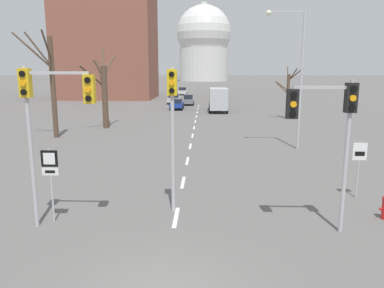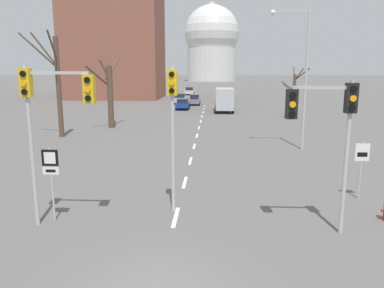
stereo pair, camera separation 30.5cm
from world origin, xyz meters
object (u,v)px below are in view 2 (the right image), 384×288
(sedan_near_left, at_px, (180,99))
(street_lamp_right, at_px, (300,66))
(sedan_far_right, at_px, (195,100))
(route_sign_post, at_px, (51,172))
(sedan_far_left, at_px, (183,104))
(speed_limit_sign, at_px, (362,161))
(traffic_signal_near_left, at_px, (49,106))
(traffic_signal_near_right, at_px, (329,119))
(sedan_near_right, at_px, (190,91))
(sedan_mid_centre, at_px, (229,94))
(traffic_signal_centre_tall, at_px, (172,113))
(delivery_truck, at_px, (224,99))

(sedan_near_left, bearing_deg, street_lamp_right, -72.43)
(street_lamp_right, xyz_separation_m, sedan_far_right, (-8.82, 33.55, -4.91))
(route_sign_post, height_order, sedan_far_left, route_sign_post)
(speed_limit_sign, xyz_separation_m, sedan_far_left, (-10.71, 37.14, -0.90))
(traffic_signal_near_left, bearing_deg, route_sign_post, 124.79)
(traffic_signal_near_right, bearing_deg, street_lamp_right, 81.64)
(sedan_near_right, bearing_deg, sedan_near_left, -90.17)
(traffic_signal_near_right, height_order, street_lamp_right, street_lamp_right)
(traffic_signal_near_left, relative_size, sedan_mid_centre, 1.29)
(sedan_mid_centre, distance_m, sedan_far_right, 15.12)
(sedan_near_right, xyz_separation_m, sedan_mid_centre, (8.43, -11.15, -0.01))
(route_sign_post, xyz_separation_m, street_lamp_right, (11.65, 13.44, 3.85))
(traffic_signal_centre_tall, xyz_separation_m, speed_limit_sign, (7.88, 1.92, -2.21))
(traffic_signal_centre_tall, xyz_separation_m, route_sign_post, (-4.31, -1.21, -2.01))
(traffic_signal_near_left, height_order, delivery_truck, traffic_signal_near_left)
(sedan_mid_centre, bearing_deg, sedan_near_right, 127.09)
(street_lamp_right, height_order, sedan_far_left, street_lamp_right)
(sedan_near_right, xyz_separation_m, sedan_far_right, (2.45, -25.04, -0.02))
(sedan_mid_centre, bearing_deg, traffic_signal_near_right, -89.26)
(traffic_signal_near_right, distance_m, sedan_near_right, 73.18)
(sedan_near_left, xyz_separation_m, delivery_truck, (6.94, -11.53, 0.85))
(traffic_signal_near_right, height_order, speed_limit_sign, traffic_signal_near_right)
(traffic_signal_near_right, height_order, sedan_mid_centre, traffic_signal_near_right)
(traffic_signal_near_left, height_order, route_sign_post, traffic_signal_near_left)
(route_sign_post, relative_size, sedan_near_right, 0.63)
(sedan_near_left, height_order, sedan_far_left, sedan_near_left)
(sedan_far_left, xyz_separation_m, delivery_truck, (5.78, -2.57, 0.91))
(sedan_near_right, bearing_deg, sedan_far_right, -84.40)
(sedan_near_right, bearing_deg, street_lamp_right, -79.11)
(speed_limit_sign, bearing_deg, traffic_signal_centre_tall, -166.28)
(street_lamp_right, distance_m, sedan_far_right, 35.04)
(street_lamp_right, relative_size, delivery_truck, 1.31)
(sedan_near_left, distance_m, sedan_mid_centre, 14.41)
(sedan_far_left, bearing_deg, sedan_far_right, 78.59)
(traffic_signal_near_left, bearing_deg, speed_limit_sign, 16.49)
(traffic_signal_near_right, distance_m, speed_limit_sign, 5.00)
(route_sign_post, distance_m, sedan_near_right, 72.04)
(sedan_near_left, relative_size, sedan_mid_centre, 0.95)
(traffic_signal_near_right, relative_size, sedan_far_right, 1.37)
(route_sign_post, relative_size, sedan_near_left, 0.66)
(traffic_signal_near_right, height_order, traffic_signal_centre_tall, traffic_signal_centre_tall)
(traffic_signal_centre_tall, xyz_separation_m, street_lamp_right, (7.34, 12.23, 1.84))
(route_sign_post, bearing_deg, sedan_far_right, 86.54)
(traffic_signal_near_left, distance_m, traffic_signal_near_right, 9.34)
(route_sign_post, height_order, sedan_mid_centre, route_sign_post)
(street_lamp_right, bearing_deg, sedan_mid_centre, 93.42)
(traffic_signal_near_right, relative_size, street_lamp_right, 0.55)
(traffic_signal_centre_tall, distance_m, sedan_mid_centre, 59.92)
(sedan_near_left, bearing_deg, traffic_signal_near_left, -90.05)
(sedan_near_right, bearing_deg, sedan_mid_centre, -52.91)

